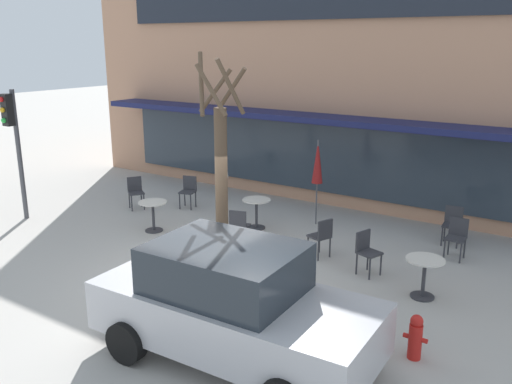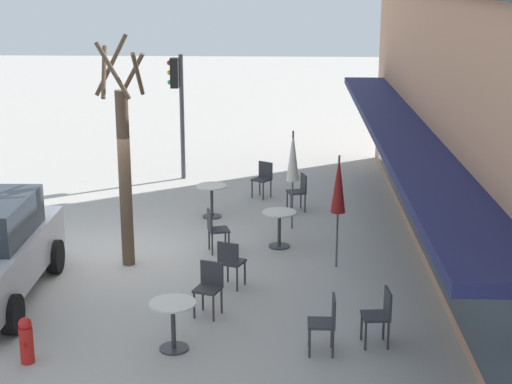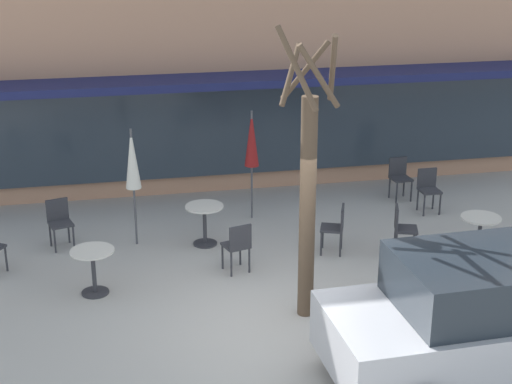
# 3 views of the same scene
# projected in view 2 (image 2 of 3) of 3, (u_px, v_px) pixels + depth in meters

# --- Properties ---
(ground_plane) EXTENTS (80.00, 80.00, 0.00)m
(ground_plane) POSITION_uv_depth(u_px,v_px,m) (120.00, 256.00, 15.67)
(ground_plane) COLOR #ADA8A0
(cafe_table_near_wall) EXTENTS (0.70, 0.70, 0.76)m
(cafe_table_near_wall) POSITION_uv_depth(u_px,v_px,m) (173.00, 318.00, 11.62)
(cafe_table_near_wall) COLOR #333338
(cafe_table_near_wall) RESTS_ON ground
(cafe_table_streetside) EXTENTS (0.70, 0.70, 0.76)m
(cafe_table_streetside) POSITION_uv_depth(u_px,v_px,m) (279.00, 223.00, 16.06)
(cafe_table_streetside) COLOR #333338
(cafe_table_streetside) RESTS_ON ground
(cafe_table_by_tree) EXTENTS (0.70, 0.70, 0.76)m
(cafe_table_by_tree) POSITION_uv_depth(u_px,v_px,m) (212.00, 196.00, 18.06)
(cafe_table_by_tree) COLOR #333338
(cafe_table_by_tree) RESTS_ON ground
(patio_umbrella_green_folded) EXTENTS (0.28, 0.28, 2.20)m
(patio_umbrella_green_folded) POSITION_uv_depth(u_px,v_px,m) (339.00, 185.00, 14.66)
(patio_umbrella_green_folded) COLOR #4C4C51
(patio_umbrella_green_folded) RESTS_ON ground
(patio_umbrella_cream_folded) EXTENTS (0.28, 0.28, 2.20)m
(patio_umbrella_cream_folded) POSITION_uv_depth(u_px,v_px,m) (293.00, 157.00, 16.94)
(patio_umbrella_cream_folded) COLOR #4C4C51
(patio_umbrella_cream_folded) RESTS_ON ground
(cafe_chair_0) EXTENTS (0.55, 0.55, 0.89)m
(cafe_chair_0) POSITION_uv_depth(u_px,v_px,m) (263.00, 177.00, 19.71)
(cafe_chair_0) COLOR #333338
(cafe_chair_0) RESTS_ON ground
(cafe_chair_1) EXTENTS (0.50, 0.50, 0.89)m
(cafe_chair_1) POSITION_uv_depth(u_px,v_px,m) (210.00, 284.00, 12.85)
(cafe_chair_1) COLOR #333338
(cafe_chair_1) RESTS_ON ground
(cafe_chair_2) EXTENTS (0.50, 0.50, 0.89)m
(cafe_chair_2) POSITION_uv_depth(u_px,v_px,m) (299.00, 190.00, 18.53)
(cafe_chair_2) COLOR #333338
(cafe_chair_2) RESTS_ON ground
(cafe_chair_3) EXTENTS (0.50, 0.50, 0.89)m
(cafe_chair_3) POSITION_uv_depth(u_px,v_px,m) (215.00, 228.00, 15.74)
(cafe_chair_3) COLOR #333338
(cafe_chair_3) RESTS_ON ground
(cafe_chair_4) EXTENTS (0.44, 0.44, 0.89)m
(cafe_chair_4) POSITION_uv_depth(u_px,v_px,m) (381.00, 313.00, 11.77)
(cafe_chair_4) COLOR #333338
(cafe_chair_4) RESTS_ON ground
(cafe_chair_5) EXTENTS (0.40, 0.40, 0.89)m
(cafe_chair_5) POSITION_uv_depth(u_px,v_px,m) (326.00, 320.00, 11.52)
(cafe_chair_5) COLOR #333338
(cafe_chair_5) RESTS_ON ground
(cafe_chair_6) EXTENTS (0.51, 0.51, 0.89)m
(cafe_chair_6) POSITION_uv_depth(u_px,v_px,m) (230.00, 260.00, 13.93)
(cafe_chair_6) COLOR #333338
(cafe_chair_6) RESTS_ON ground
(street_tree) EXTENTS (0.92, 0.98, 4.38)m
(street_tree) POSITION_uv_depth(u_px,v_px,m) (124.00, 164.00, 14.70)
(street_tree) COLOR brown
(street_tree) RESTS_ON ground
(traffic_light_pole) EXTENTS (0.26, 0.43, 3.40)m
(traffic_light_pole) POSITION_uv_depth(u_px,v_px,m) (178.00, 96.00, 21.06)
(traffic_light_pole) COLOR #47474C
(traffic_light_pole) RESTS_ON ground
(fire_hydrant) EXTENTS (0.36, 0.20, 0.71)m
(fire_hydrant) POSITION_uv_depth(u_px,v_px,m) (26.00, 340.00, 11.27)
(fire_hydrant) COLOR red
(fire_hydrant) RESTS_ON ground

